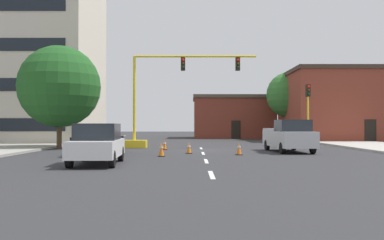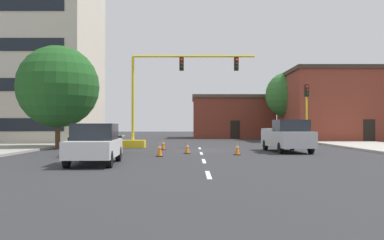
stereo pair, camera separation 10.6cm
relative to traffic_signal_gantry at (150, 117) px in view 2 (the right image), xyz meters
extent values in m
plane|color=#2D2D30|center=(3.61, -3.38, -2.29)|extent=(160.00, 160.00, 0.00)
cube|color=#9E998E|center=(-9.89, 4.62, -2.22)|extent=(6.00, 56.00, 0.14)
cube|color=#B2ADA3|center=(17.10, 4.62, -2.22)|extent=(6.00, 56.00, 0.14)
cube|color=silver|center=(3.61, -17.38, -2.29)|extent=(0.16, 2.40, 0.01)
cube|color=silver|center=(3.61, -11.88, -2.29)|extent=(0.16, 2.40, 0.01)
cube|color=silver|center=(3.61, -6.38, -2.29)|extent=(0.16, 2.40, 0.01)
cube|color=silver|center=(3.61, -0.88, -2.29)|extent=(0.16, 2.40, 0.01)
cube|color=beige|center=(-12.66, 10.36, 7.85)|extent=(12.08, 11.83, 20.29)
cube|color=black|center=(-12.66, 4.42, -0.60)|extent=(9.91, 0.06, 1.10)
cube|color=black|center=(-12.66, 4.42, 2.78)|extent=(9.91, 0.06, 1.10)
cube|color=black|center=(-12.66, 4.42, 6.16)|extent=(9.91, 0.06, 1.10)
cube|color=black|center=(-12.66, 4.42, 9.54)|extent=(9.91, 0.06, 1.10)
cube|color=brown|center=(8.20, 24.36, 0.18)|extent=(9.90, 9.06, 4.95)
cube|color=#4C4238|center=(8.20, 24.36, 2.86)|extent=(10.20, 9.36, 0.40)
cube|color=black|center=(8.20, 19.80, -1.19)|extent=(1.10, 0.06, 2.20)
cube|color=brown|center=(19.88, 14.67, 1.23)|extent=(13.18, 10.99, 7.05)
cube|color=#3D2D23|center=(19.88, 14.67, 4.96)|extent=(13.48, 11.29, 0.40)
cube|color=black|center=(19.88, 9.14, -1.19)|extent=(1.10, 0.06, 2.20)
cube|color=yellow|center=(-1.31, 0.00, -2.02)|extent=(1.80, 1.20, 0.55)
cylinder|color=yellow|center=(-1.31, 0.00, 1.36)|extent=(0.20, 0.20, 6.20)
cylinder|color=yellow|center=(3.18, 0.00, 4.46)|extent=(8.99, 0.16, 0.16)
cube|color=black|center=(2.28, 0.00, 3.88)|extent=(0.32, 0.36, 0.95)
sphere|color=red|center=(2.28, -0.19, 4.16)|extent=(0.20, 0.20, 0.20)
sphere|color=#38280A|center=(2.28, -0.19, 3.88)|extent=(0.20, 0.20, 0.20)
sphere|color=black|center=(2.28, -0.19, 3.60)|extent=(0.20, 0.20, 0.20)
cube|color=black|center=(6.33, 0.00, 3.88)|extent=(0.32, 0.36, 0.95)
sphere|color=red|center=(6.33, -0.19, 4.16)|extent=(0.20, 0.20, 0.20)
sphere|color=#38280A|center=(6.33, -0.19, 3.88)|extent=(0.20, 0.20, 0.20)
sphere|color=black|center=(6.33, -0.19, 3.60)|extent=(0.20, 0.20, 0.20)
cylinder|color=yellow|center=(11.88, 1.38, 0.11)|extent=(0.14, 0.14, 4.80)
cube|color=black|center=(11.88, 1.38, 2.03)|extent=(0.32, 0.36, 0.95)
sphere|color=red|center=(11.88, 1.19, 2.31)|extent=(0.20, 0.20, 0.20)
sphere|color=#38280A|center=(11.88, 1.19, 2.03)|extent=(0.20, 0.20, 0.20)
sphere|color=black|center=(11.88, 1.19, 1.75)|extent=(0.20, 0.20, 0.20)
cylinder|color=brown|center=(13.93, 16.83, -0.73)|extent=(0.36, 0.36, 3.12)
sphere|color=#33702D|center=(13.93, 16.83, 2.77)|extent=(5.17, 5.17, 5.17)
cylinder|color=#4C3823|center=(-6.52, -1.11, -1.18)|extent=(0.36, 0.36, 2.23)
sphere|color=#1E511E|center=(-6.52, -1.11, 2.12)|extent=(5.83, 5.83, 5.83)
cube|color=#BCBCC1|center=(8.95, -4.98, -1.48)|extent=(2.37, 5.53, 0.95)
cube|color=#1E2328|center=(9.02, -5.88, -0.65)|extent=(1.96, 1.92, 0.70)
cube|color=#BCBCC1|center=(8.87, -3.80, -0.92)|extent=(2.19, 2.94, 0.16)
cylinder|color=black|center=(9.98, -6.75, -1.95)|extent=(0.27, 0.69, 0.68)
cylinder|color=black|center=(8.18, -6.88, -1.95)|extent=(0.27, 0.69, 0.68)
cylinder|color=black|center=(9.72, -3.09, -1.95)|extent=(0.27, 0.69, 0.68)
cylinder|color=black|center=(7.93, -3.21, -1.95)|extent=(0.27, 0.69, 0.68)
cube|color=black|center=(-2.26, -7.67, -1.60)|extent=(2.06, 4.58, 0.70)
cube|color=#1E2328|center=(-2.26, -7.57, -0.90)|extent=(1.81, 2.38, 0.70)
cylinder|color=black|center=(-3.01, -6.10, -1.95)|extent=(0.25, 0.69, 0.68)
cylinder|color=black|center=(-1.36, -6.18, -1.95)|extent=(0.25, 0.69, 0.68)
cylinder|color=black|center=(-3.16, -9.16, -1.95)|extent=(0.25, 0.69, 0.68)
cylinder|color=black|center=(-1.51, -9.24, -1.95)|extent=(0.25, 0.69, 0.68)
cube|color=white|center=(-1.08, -13.55, -1.60)|extent=(2.08, 4.59, 0.70)
cube|color=#1E2328|center=(-1.09, -13.45, -0.90)|extent=(1.82, 2.39, 0.70)
cylinder|color=black|center=(-1.98, -12.07, -1.95)|extent=(0.26, 0.69, 0.68)
cylinder|color=black|center=(-0.34, -11.98, -1.95)|extent=(0.26, 0.69, 0.68)
cylinder|color=black|center=(-1.82, -15.12, -1.95)|extent=(0.26, 0.69, 0.68)
cylinder|color=black|center=(-0.18, -15.04, -1.95)|extent=(0.26, 0.69, 0.68)
cube|color=black|center=(1.10, -2.70, -2.27)|extent=(0.36, 0.36, 0.04)
cone|color=orange|center=(1.10, -2.70, -1.93)|extent=(0.28, 0.28, 0.65)
cylinder|color=white|center=(1.10, -2.70, -1.85)|extent=(0.19, 0.19, 0.08)
cube|color=black|center=(2.77, -6.60, -2.27)|extent=(0.36, 0.36, 0.04)
cone|color=orange|center=(2.77, -6.60, -1.95)|extent=(0.28, 0.28, 0.61)
cylinder|color=white|center=(2.77, -6.60, -1.87)|extent=(0.19, 0.19, 0.08)
cube|color=black|center=(1.33, -8.97, -2.27)|extent=(0.36, 0.36, 0.04)
cone|color=orange|center=(1.33, -8.97, -1.90)|extent=(0.28, 0.28, 0.71)
cylinder|color=white|center=(1.33, -8.97, -1.82)|extent=(0.19, 0.19, 0.08)
cube|color=black|center=(5.58, -7.77, -2.27)|extent=(0.36, 0.36, 0.04)
cone|color=orange|center=(5.58, -7.77, -1.92)|extent=(0.28, 0.28, 0.66)
cylinder|color=white|center=(5.58, -7.77, -1.85)|extent=(0.19, 0.19, 0.08)
camera|label=1|loc=(2.95, -32.00, -0.61)|focal=40.64mm
camera|label=2|loc=(3.05, -32.00, -0.61)|focal=40.64mm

